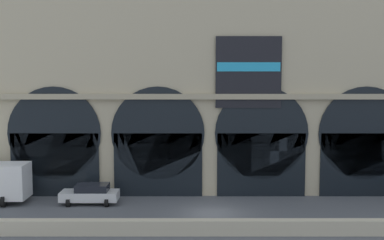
# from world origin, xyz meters

# --- Properties ---
(ground_plane) EXTENTS (200.00, 200.00, 0.00)m
(ground_plane) POSITION_xyz_m (0.00, 0.00, 0.00)
(ground_plane) COLOR #54565B
(quay_parapet_wall) EXTENTS (90.00, 0.70, 0.95)m
(quay_parapet_wall) POSITION_xyz_m (0.00, -4.64, 0.48)
(quay_parapet_wall) COLOR beige
(quay_parapet_wall) RESTS_ON ground
(station_building) EXTENTS (43.73, 4.81, 20.79)m
(station_building) POSITION_xyz_m (0.04, 7.20, 10.03)
(station_building) COLOR #BCAD8C
(station_building) RESTS_ON ground
(car_midwest) EXTENTS (4.40, 2.22, 1.55)m
(car_midwest) POSITION_xyz_m (-9.27, 2.55, 0.80)
(car_midwest) COLOR white
(car_midwest) RESTS_ON ground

